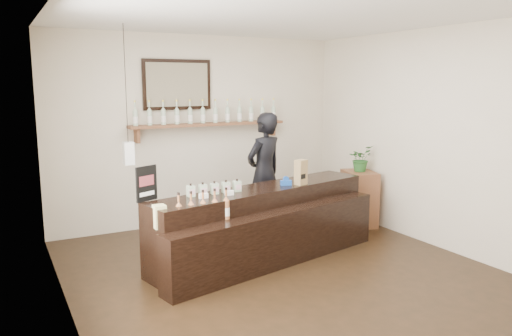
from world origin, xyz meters
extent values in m
plane|color=black|center=(0.00, 0.00, 0.00)|extent=(5.00, 5.00, 0.00)
plane|color=beige|center=(0.00, 2.50, 1.40)|extent=(4.50, 0.00, 4.50)
plane|color=beige|center=(0.00, -2.50, 1.40)|extent=(4.50, 0.00, 4.50)
plane|color=beige|center=(-2.25, 0.00, 1.40)|extent=(0.00, 5.00, 5.00)
plane|color=beige|center=(2.25, 0.00, 1.40)|extent=(0.00, 5.00, 5.00)
plane|color=white|center=(0.00, 0.00, 2.80)|extent=(5.00, 5.00, 0.00)
cube|color=brown|center=(0.10, 2.37, 1.50)|extent=(2.40, 0.25, 0.04)
cube|color=brown|center=(-0.98, 2.40, 1.38)|extent=(0.04, 0.20, 0.20)
cube|color=brown|center=(1.18, 2.40, 1.38)|extent=(0.04, 0.20, 0.20)
cube|color=black|center=(-0.35, 2.47, 2.08)|extent=(1.02, 0.04, 0.72)
cube|color=#41372A|center=(-0.35, 2.44, 2.08)|extent=(0.92, 0.01, 0.62)
cube|color=white|center=(-1.30, 1.60, 1.25)|extent=(0.12, 0.12, 0.28)
cylinder|color=black|center=(-1.30, 1.60, 2.09)|extent=(0.01, 0.01, 1.41)
cylinder|color=#AEC7A7|center=(-1.00, 2.37, 1.62)|extent=(0.07, 0.07, 0.20)
cone|color=#AEC7A7|center=(-1.00, 2.37, 1.75)|extent=(0.07, 0.07, 0.05)
cylinder|color=#AEC7A7|center=(-1.00, 2.37, 1.81)|extent=(0.02, 0.02, 0.07)
cylinder|color=gold|center=(-1.00, 2.37, 1.86)|extent=(0.03, 0.03, 0.02)
cylinder|color=white|center=(-1.00, 2.37, 1.60)|extent=(0.07, 0.07, 0.09)
cylinder|color=#AEC7A7|center=(-0.80, 2.37, 1.62)|extent=(0.07, 0.07, 0.20)
cone|color=#AEC7A7|center=(-0.80, 2.37, 1.75)|extent=(0.07, 0.07, 0.05)
cylinder|color=#AEC7A7|center=(-0.80, 2.37, 1.81)|extent=(0.02, 0.02, 0.07)
cylinder|color=gold|center=(-0.80, 2.37, 1.86)|extent=(0.03, 0.03, 0.02)
cylinder|color=white|center=(-0.80, 2.37, 1.60)|extent=(0.07, 0.07, 0.09)
cylinder|color=#AEC7A7|center=(-0.60, 2.37, 1.62)|extent=(0.07, 0.07, 0.20)
cone|color=#AEC7A7|center=(-0.60, 2.37, 1.75)|extent=(0.07, 0.07, 0.05)
cylinder|color=#AEC7A7|center=(-0.60, 2.37, 1.81)|extent=(0.02, 0.02, 0.07)
cylinder|color=gold|center=(-0.60, 2.37, 1.86)|extent=(0.03, 0.03, 0.02)
cylinder|color=white|center=(-0.60, 2.37, 1.60)|extent=(0.07, 0.07, 0.09)
cylinder|color=#AEC7A7|center=(-0.40, 2.37, 1.62)|extent=(0.07, 0.07, 0.20)
cone|color=#AEC7A7|center=(-0.40, 2.37, 1.75)|extent=(0.07, 0.07, 0.05)
cylinder|color=#AEC7A7|center=(-0.40, 2.37, 1.81)|extent=(0.02, 0.02, 0.07)
cylinder|color=gold|center=(-0.40, 2.37, 1.86)|extent=(0.03, 0.03, 0.02)
cylinder|color=white|center=(-0.40, 2.37, 1.60)|extent=(0.07, 0.07, 0.09)
cylinder|color=#AEC7A7|center=(-0.20, 2.37, 1.62)|extent=(0.07, 0.07, 0.20)
cone|color=#AEC7A7|center=(-0.20, 2.37, 1.75)|extent=(0.07, 0.07, 0.05)
cylinder|color=#AEC7A7|center=(-0.20, 2.37, 1.81)|extent=(0.02, 0.02, 0.07)
cylinder|color=gold|center=(-0.20, 2.37, 1.86)|extent=(0.03, 0.03, 0.02)
cylinder|color=white|center=(-0.20, 2.37, 1.60)|extent=(0.07, 0.07, 0.09)
cylinder|color=#AEC7A7|center=(0.00, 2.37, 1.62)|extent=(0.07, 0.07, 0.20)
cone|color=#AEC7A7|center=(0.00, 2.37, 1.75)|extent=(0.07, 0.07, 0.05)
cylinder|color=#AEC7A7|center=(0.00, 2.37, 1.81)|extent=(0.02, 0.02, 0.07)
cylinder|color=gold|center=(0.00, 2.37, 1.86)|extent=(0.03, 0.03, 0.02)
cylinder|color=white|center=(0.00, 2.37, 1.60)|extent=(0.07, 0.07, 0.09)
cylinder|color=#AEC7A7|center=(0.20, 2.37, 1.62)|extent=(0.07, 0.07, 0.20)
cone|color=#AEC7A7|center=(0.20, 2.37, 1.75)|extent=(0.07, 0.07, 0.05)
cylinder|color=#AEC7A7|center=(0.20, 2.37, 1.81)|extent=(0.02, 0.02, 0.07)
cylinder|color=gold|center=(0.20, 2.37, 1.86)|extent=(0.03, 0.03, 0.02)
cylinder|color=white|center=(0.20, 2.37, 1.60)|extent=(0.07, 0.07, 0.09)
cylinder|color=#AEC7A7|center=(0.40, 2.37, 1.62)|extent=(0.07, 0.07, 0.20)
cone|color=#AEC7A7|center=(0.40, 2.37, 1.75)|extent=(0.07, 0.07, 0.05)
cylinder|color=#AEC7A7|center=(0.40, 2.37, 1.81)|extent=(0.02, 0.02, 0.07)
cylinder|color=gold|center=(0.40, 2.37, 1.86)|extent=(0.03, 0.03, 0.02)
cylinder|color=white|center=(0.40, 2.37, 1.60)|extent=(0.07, 0.07, 0.09)
cylinder|color=#AEC7A7|center=(0.60, 2.37, 1.62)|extent=(0.07, 0.07, 0.20)
cone|color=#AEC7A7|center=(0.60, 2.37, 1.75)|extent=(0.07, 0.07, 0.05)
cylinder|color=#AEC7A7|center=(0.60, 2.37, 1.81)|extent=(0.02, 0.02, 0.07)
cylinder|color=gold|center=(0.60, 2.37, 1.86)|extent=(0.03, 0.03, 0.02)
cylinder|color=white|center=(0.60, 2.37, 1.60)|extent=(0.07, 0.07, 0.09)
cylinder|color=#AEC7A7|center=(0.80, 2.37, 1.62)|extent=(0.07, 0.07, 0.20)
cone|color=#AEC7A7|center=(0.80, 2.37, 1.75)|extent=(0.07, 0.07, 0.05)
cylinder|color=#AEC7A7|center=(0.80, 2.37, 1.81)|extent=(0.02, 0.02, 0.07)
cylinder|color=gold|center=(0.80, 2.37, 1.86)|extent=(0.03, 0.03, 0.02)
cylinder|color=white|center=(0.80, 2.37, 1.60)|extent=(0.07, 0.07, 0.09)
cylinder|color=#AEC7A7|center=(1.00, 2.37, 1.62)|extent=(0.07, 0.07, 0.20)
cone|color=#AEC7A7|center=(1.00, 2.37, 1.75)|extent=(0.07, 0.07, 0.05)
cylinder|color=#AEC7A7|center=(1.00, 2.37, 1.81)|extent=(0.02, 0.02, 0.07)
cylinder|color=gold|center=(1.00, 2.37, 1.86)|extent=(0.03, 0.03, 0.02)
cylinder|color=white|center=(1.00, 2.37, 1.60)|extent=(0.07, 0.07, 0.09)
cylinder|color=#AEC7A7|center=(1.20, 2.37, 1.62)|extent=(0.07, 0.07, 0.20)
cone|color=#AEC7A7|center=(1.20, 2.37, 1.75)|extent=(0.07, 0.07, 0.05)
cylinder|color=#AEC7A7|center=(1.20, 2.37, 1.81)|extent=(0.02, 0.02, 0.07)
cylinder|color=gold|center=(1.20, 2.37, 1.86)|extent=(0.03, 0.03, 0.02)
cylinder|color=white|center=(1.20, 2.37, 1.60)|extent=(0.07, 0.07, 0.09)
cube|color=black|center=(0.09, 0.70, 0.43)|extent=(3.09, 1.19, 0.85)
cube|color=black|center=(0.09, 0.30, 0.32)|extent=(3.03, 0.92, 0.65)
cube|color=white|center=(-0.76, 0.50, 0.88)|extent=(0.10, 0.04, 0.05)
cube|color=white|center=(-0.45, 0.50, 0.88)|extent=(0.10, 0.04, 0.05)
cube|color=#CBC47C|center=(-1.33, 0.30, 0.71)|extent=(0.12, 0.12, 0.12)
cube|color=#CBC47C|center=(-1.33, 0.30, 0.83)|extent=(0.12, 0.12, 0.12)
cube|color=#AEC7A7|center=(-0.85, 0.66, 0.91)|extent=(0.08, 0.08, 0.13)
cube|color=beige|center=(-0.85, 0.61, 0.91)|extent=(0.07, 0.00, 0.06)
cylinder|color=black|center=(-0.85, 0.66, 0.98)|extent=(0.02, 0.02, 0.03)
cube|color=#AEC7A7|center=(-0.71, 0.66, 0.91)|extent=(0.08, 0.08, 0.13)
cube|color=beige|center=(-0.71, 0.61, 0.91)|extent=(0.07, 0.00, 0.06)
cylinder|color=black|center=(-0.71, 0.66, 0.98)|extent=(0.02, 0.02, 0.03)
cube|color=#AEC7A7|center=(-0.57, 0.66, 0.91)|extent=(0.08, 0.08, 0.13)
cube|color=beige|center=(-0.57, 0.61, 0.91)|extent=(0.07, 0.00, 0.06)
cylinder|color=black|center=(-0.57, 0.66, 0.98)|extent=(0.02, 0.02, 0.03)
cube|color=#AEC7A7|center=(-0.42, 0.66, 0.91)|extent=(0.08, 0.08, 0.13)
cube|color=beige|center=(-0.42, 0.61, 0.91)|extent=(0.07, 0.00, 0.06)
cylinder|color=black|center=(-0.42, 0.66, 0.98)|extent=(0.02, 0.02, 0.03)
cube|color=#AEC7A7|center=(-0.28, 0.66, 0.91)|extent=(0.08, 0.08, 0.13)
cube|color=beige|center=(-0.28, 0.61, 0.91)|extent=(0.07, 0.00, 0.06)
cylinder|color=black|center=(-0.28, 0.66, 0.98)|extent=(0.02, 0.02, 0.03)
cylinder|color=#9D5E35|center=(-1.12, 0.30, 0.75)|extent=(0.07, 0.07, 0.20)
cone|color=#9D5E35|center=(-1.12, 0.30, 0.87)|extent=(0.07, 0.07, 0.05)
cylinder|color=#9D5E35|center=(-1.12, 0.30, 0.93)|extent=(0.02, 0.02, 0.07)
cylinder|color=black|center=(-1.12, 0.30, 0.98)|extent=(0.03, 0.03, 0.02)
cylinder|color=white|center=(-1.12, 0.30, 0.73)|extent=(0.07, 0.07, 0.09)
cylinder|color=#9D5E35|center=(-0.99, 0.30, 0.75)|extent=(0.07, 0.07, 0.20)
cone|color=#9D5E35|center=(-0.99, 0.30, 0.87)|extent=(0.07, 0.07, 0.05)
cylinder|color=#9D5E35|center=(-0.99, 0.30, 0.93)|extent=(0.02, 0.02, 0.07)
cylinder|color=black|center=(-0.99, 0.30, 0.98)|extent=(0.03, 0.03, 0.02)
cylinder|color=white|center=(-0.99, 0.30, 0.73)|extent=(0.07, 0.07, 0.09)
cylinder|color=#9D5E35|center=(-0.85, 0.30, 0.75)|extent=(0.07, 0.07, 0.20)
cone|color=#9D5E35|center=(-0.85, 0.30, 0.87)|extent=(0.07, 0.07, 0.05)
cylinder|color=#9D5E35|center=(-0.85, 0.30, 0.93)|extent=(0.02, 0.02, 0.07)
cylinder|color=black|center=(-0.85, 0.30, 0.98)|extent=(0.03, 0.03, 0.02)
cylinder|color=white|center=(-0.85, 0.30, 0.73)|extent=(0.07, 0.07, 0.09)
cylinder|color=#9D5E35|center=(-0.72, 0.30, 0.75)|extent=(0.07, 0.07, 0.20)
cone|color=#9D5E35|center=(-0.72, 0.30, 0.87)|extent=(0.07, 0.07, 0.05)
cylinder|color=#9D5E35|center=(-0.72, 0.30, 0.93)|extent=(0.02, 0.02, 0.07)
cylinder|color=black|center=(-0.72, 0.30, 0.98)|extent=(0.03, 0.03, 0.02)
cylinder|color=white|center=(-0.72, 0.30, 0.73)|extent=(0.07, 0.07, 0.09)
cylinder|color=#9D5E35|center=(-0.58, 0.30, 0.75)|extent=(0.07, 0.07, 0.20)
cone|color=#9D5E35|center=(-0.58, 0.30, 0.87)|extent=(0.07, 0.07, 0.05)
cylinder|color=#9D5E35|center=(-0.58, 0.30, 0.93)|extent=(0.02, 0.02, 0.07)
cylinder|color=black|center=(-0.58, 0.30, 0.98)|extent=(0.03, 0.03, 0.02)
cylinder|color=white|center=(-0.58, 0.30, 0.73)|extent=(0.07, 0.07, 0.09)
cube|color=black|center=(-1.35, 0.68, 1.04)|extent=(0.26, 0.13, 0.38)
cube|color=maroon|center=(-1.35, 0.66, 1.07)|extent=(0.18, 0.08, 0.11)
cube|color=white|center=(-1.35, 0.66, 0.93)|extent=(0.18, 0.08, 0.04)
cube|color=olive|center=(0.60, 0.63, 1.01)|extent=(0.17, 0.14, 0.31)
cube|color=black|center=(0.60, 0.58, 0.96)|extent=(0.09, 0.03, 0.06)
cube|color=#16459E|center=(0.41, 0.68, 0.88)|extent=(0.14, 0.09, 0.06)
cylinder|color=#16459E|center=(0.41, 0.68, 0.93)|extent=(0.08, 0.05, 0.07)
cube|color=brown|center=(2.00, 1.19, 0.41)|extent=(0.55, 0.65, 0.81)
imported|color=#255A24|center=(2.00, 1.19, 1.01)|extent=(0.42, 0.39, 0.38)
imported|color=black|center=(0.58, 1.55, 0.96)|extent=(0.81, 0.65, 1.93)
camera|label=1|loc=(-2.77, -4.49, 2.10)|focal=35.00mm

